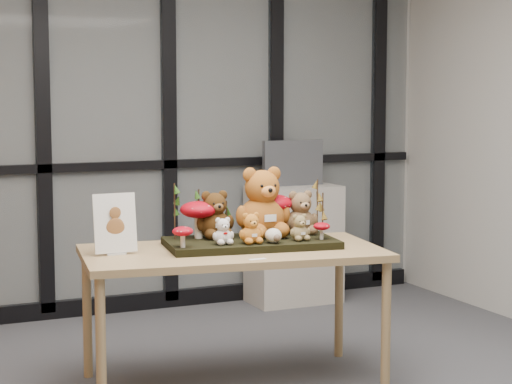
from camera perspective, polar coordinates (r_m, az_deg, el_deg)
name	(u,v)px	position (r m, az deg, el deg)	size (l,w,h in m)	color
room_shell	(249,70)	(4.22, -0.40, 7.53)	(5.00, 5.00, 5.00)	#B7B5AD
glass_partition	(107,114)	(6.56, -9.13, 4.78)	(4.90, 0.06, 2.78)	#2D383F
display_table	(232,262)	(4.96, -1.46, -4.30)	(1.68, 1.01, 0.74)	tan
diorama_tray	(251,243)	(5.03, -0.32, -3.15)	(0.91, 0.45, 0.04)	black
bear_pooh_yellow	(262,198)	(5.09, 0.36, -0.40)	(0.32, 0.29, 0.42)	#A75B1D
bear_brown_medium	(214,212)	(5.07, -2.57, -1.23)	(0.22, 0.20, 0.28)	#40260D
bear_tan_back	(300,210)	(5.20, 2.75, -1.12)	(0.21, 0.19, 0.27)	brown
bear_small_yellow	(251,226)	(4.88, -0.32, -2.13)	(0.14, 0.13, 0.18)	orange
bear_white_bow	(223,230)	(4.86, -2.06, -2.32)	(0.12, 0.11, 0.16)	white
bear_beige_small	(300,226)	(4.98, 2.71, -2.10)	(0.12, 0.11, 0.16)	olive
plush_cream_hedgehog	(273,235)	(4.90, 1.07, -2.65)	(0.07, 0.06, 0.09)	silver
mushroom_back_left	(199,218)	(5.05, -3.56, -1.60)	(0.20, 0.20, 0.22)	#9C0512
mushroom_back_right	(273,212)	(5.19, 1.04, -1.25)	(0.22, 0.22, 0.25)	#9C0512
mushroom_front_left	(183,236)	(4.78, -4.53, -2.71)	(0.11, 0.11, 0.12)	#9C0512
mushroom_front_right	(322,230)	(5.03, 4.06, -2.35)	(0.09, 0.09, 0.10)	#9C0512
sprig_green_far_left	(175,211)	(5.03, -5.03, -1.19)	(0.05, 0.05, 0.30)	#103A0D
sprig_green_mid_left	(199,213)	(5.11, -3.54, -1.29)	(0.05, 0.05, 0.26)	#103A0D
sprig_dry_far_right	(317,206)	(5.22, 3.80, -0.89)	(0.05, 0.05, 0.31)	brown
sprig_dry_mid_right	(323,215)	(5.11, 4.13, -1.40)	(0.05, 0.05, 0.24)	brown
sprig_green_centre	(227,218)	(5.16, -1.82, -1.60)	(0.05, 0.05, 0.19)	#103A0D
sign_holder	(115,226)	(4.83, -8.67, -2.08)	(0.22, 0.06, 0.32)	silver
label_card	(257,259)	(4.65, 0.09, -4.16)	(0.09, 0.03, 0.00)	white
cabinet	(294,244)	(6.91, 2.34, -3.23)	(0.66, 0.38, 0.88)	#AFA89C
monitor	(293,163)	(6.85, 2.29, 1.80)	(0.48, 0.05, 0.34)	#494B50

